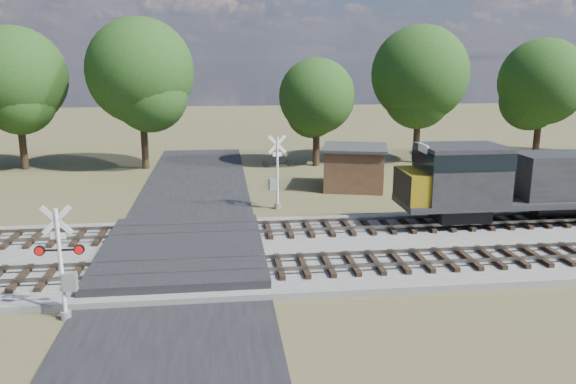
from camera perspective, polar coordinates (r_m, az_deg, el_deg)
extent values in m
plane|color=#474C28|center=(24.87, -10.66, -7.03)|extent=(160.00, 160.00, 0.00)
cube|color=gray|center=(26.53, 11.57, -5.40)|extent=(140.00, 10.00, 0.30)
cube|color=black|center=(24.86, -10.67, -6.94)|extent=(7.00, 60.00, 0.08)
cube|color=#262628|center=(25.23, -10.63, -5.96)|extent=(7.00, 9.00, 0.62)
cube|color=black|center=(22.80, -5.95, -7.74)|extent=(44.00, 2.60, 0.18)
cube|color=#5D5950|center=(23.55, 14.08, -6.96)|extent=(140.00, 0.08, 0.15)
cube|color=#5D5950|center=(24.81, 12.91, -5.83)|extent=(140.00, 0.08, 0.15)
cube|color=black|center=(27.52, -6.15, -3.98)|extent=(44.00, 2.60, 0.18)
cube|color=#5D5950|center=(28.02, 10.48, -3.46)|extent=(140.00, 0.08, 0.15)
cube|color=#5D5950|center=(29.33, 9.65, -2.65)|extent=(140.00, 0.08, 0.15)
cylinder|color=silver|center=(20.14, -22.06, -6.92)|extent=(0.14, 0.14, 3.88)
cylinder|color=gray|center=(20.80, -21.62, -11.57)|extent=(0.35, 0.35, 0.29)
cube|color=silver|center=(19.67, -22.46, -2.67)|extent=(1.02, 0.07, 1.02)
cube|color=silver|center=(19.67, -22.46, -2.67)|extent=(1.02, 0.07, 1.02)
cube|color=silver|center=(19.82, -22.32, -4.15)|extent=(0.49, 0.04, 0.21)
cube|color=black|center=(19.96, -22.20, -5.48)|extent=(1.55, 0.10, 0.06)
cylinder|color=red|center=(20.16, -23.92, -5.47)|extent=(0.35, 0.11, 0.35)
cylinder|color=red|center=(19.79, -20.44, -5.49)|extent=(0.35, 0.11, 0.35)
cube|color=gray|center=(20.27, -21.25, -8.48)|extent=(0.44, 0.30, 0.63)
cylinder|color=silver|center=(32.40, -1.08, 1.92)|extent=(0.15, 0.15, 4.22)
cylinder|color=gray|center=(32.84, -1.07, -1.42)|extent=(0.38, 0.38, 0.32)
cube|color=silver|center=(32.10, -1.10, 4.87)|extent=(1.10, 0.23, 1.10)
cube|color=silver|center=(32.10, -1.10, 4.87)|extent=(1.10, 0.23, 1.10)
cube|color=silver|center=(32.19, -1.09, 3.85)|extent=(0.53, 0.12, 0.23)
cube|color=black|center=(32.28, -1.09, 2.93)|extent=(1.67, 0.36, 0.06)
cylinder|color=red|center=(32.47, 0.08, 2.99)|extent=(0.39, 0.17, 0.38)
cylinder|color=red|center=(32.11, -2.27, 2.86)|extent=(0.39, 0.17, 0.38)
cube|color=gray|center=(32.46, -1.53, 0.79)|extent=(0.52, 0.39, 0.69)
cube|color=#45301D|center=(37.96, 6.77, 2.37)|extent=(4.71, 4.71, 2.68)
cube|color=#2F3032|center=(37.71, 6.83, 4.51)|extent=(5.19, 5.19, 0.19)
cylinder|color=black|center=(48.81, -25.43, 5.31)|extent=(0.56, 0.56, 5.51)
sphere|color=#173510|center=(48.48, -25.97, 10.47)|extent=(7.72, 7.72, 7.72)
cylinder|color=black|center=(45.70, -14.43, 5.93)|extent=(0.56, 0.56, 5.84)
sphere|color=#173510|center=(45.35, -14.78, 11.78)|extent=(8.17, 8.17, 8.17)
cylinder|color=black|center=(45.61, 2.89, 5.36)|extent=(0.56, 0.56, 4.33)
sphere|color=#173510|center=(45.24, 2.94, 9.71)|extent=(6.06, 6.06, 6.06)
cylinder|color=black|center=(48.15, 12.97, 6.25)|extent=(0.56, 0.56, 5.62)
sphere|color=#173510|center=(47.82, 13.26, 11.60)|extent=(7.87, 7.87, 7.87)
cylinder|color=black|center=(52.15, 24.02, 5.68)|extent=(0.56, 0.56, 5.12)
sphere|color=#173510|center=(51.83, 24.45, 10.16)|extent=(7.16, 7.16, 7.16)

